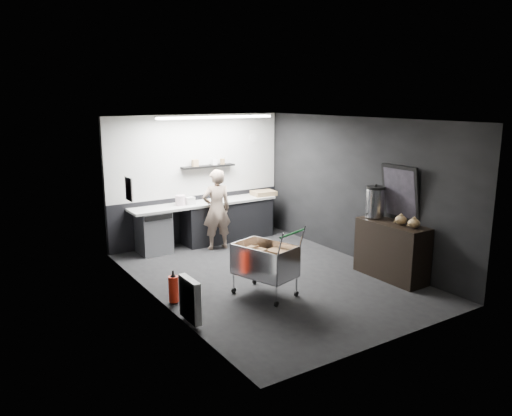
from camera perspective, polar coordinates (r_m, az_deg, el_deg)
floor at (r=8.74m, az=1.57°, el=-7.89°), size 5.50×5.50×0.00m
ceiling at (r=8.19m, az=1.69°, el=10.10°), size 5.50×5.50×0.00m
wall_back at (r=10.70m, az=-6.74°, el=3.33°), size 5.50×0.00×5.50m
wall_front at (r=6.35m, az=15.83°, el=-3.47°), size 5.50×0.00×5.50m
wall_left at (r=7.44m, az=-11.18°, el=-0.91°), size 0.00×5.50×5.50m
wall_right at (r=9.61m, az=11.51°, el=2.12°), size 0.00×5.50×5.50m
kitchen_wall_panel at (r=10.62m, az=-6.76°, el=5.98°), size 3.95×0.02×1.70m
dado_panel at (r=10.85m, az=-6.58°, el=-1.11°), size 3.95×0.02×1.00m
floating_shelf at (r=10.64m, az=-5.50°, el=4.78°), size 1.20×0.22×0.04m
wall_clock at (r=11.26m, az=-0.32°, el=7.98°), size 0.20×0.03×0.20m
poster at (r=8.60m, az=-14.35°, el=2.12°), size 0.02×0.30×0.40m
poster_red_band at (r=8.59m, az=-14.35°, el=2.58°), size 0.02×0.22×0.10m
radiator at (r=6.98m, az=-7.56°, el=-10.33°), size 0.10×0.50×0.60m
ceiling_strip at (r=9.77m, az=-4.57°, el=10.29°), size 2.40×0.20×0.04m
prep_counter at (r=10.65m, az=-5.18°, el=-1.58°), size 3.20×0.61×0.90m
person at (r=10.14m, az=-4.53°, el=-0.17°), size 0.65×0.47×1.65m
shopping_cart at (r=7.81m, az=0.99°, el=-6.28°), size 0.88×1.18×1.11m
sideboard at (r=8.86m, az=15.16°, el=-3.86°), size 0.56×1.30×1.94m
fire_extinguisher at (r=7.71m, az=-9.41°, el=-9.02°), size 0.15×0.15×0.49m
cardboard_box at (r=11.16m, az=0.87°, el=1.72°), size 0.54×0.43×0.10m
pink_tub at (r=10.24m, az=-8.64°, el=0.88°), size 0.20×0.20×0.20m
white_container at (r=10.28m, az=-7.54°, el=0.82°), size 0.19×0.16×0.16m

